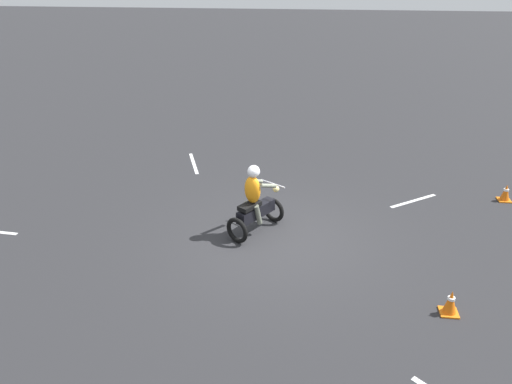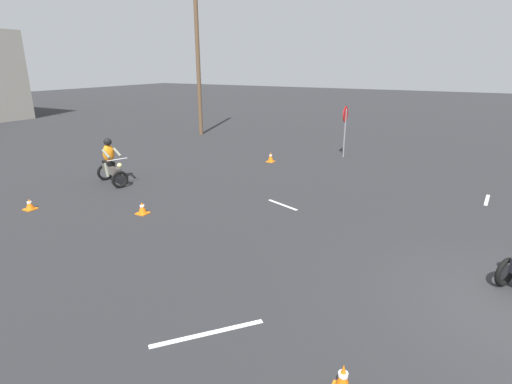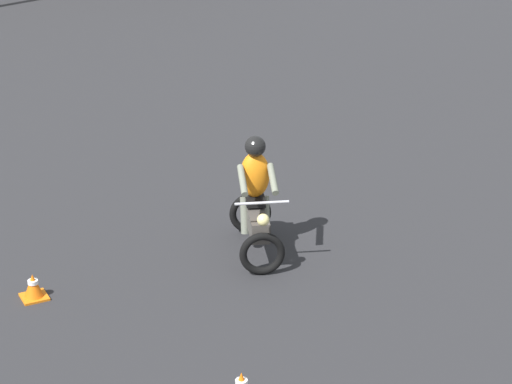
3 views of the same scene
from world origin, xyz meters
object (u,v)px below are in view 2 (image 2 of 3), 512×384
at_px(motorcycle_rider_background, 111,164).
at_px(traffic_cone_mid_center, 142,208).
at_px(traffic_cone_near_left, 343,380).
at_px(traffic_cone_mid_left, 271,157).
at_px(traffic_cone_far_left, 30,204).
at_px(utility_pole_near, 198,57).
at_px(stop_sign, 345,121).

xyz_separation_m(motorcycle_rider_background, traffic_cone_mid_center, (-1.74, -3.09, -0.56)).
bearing_deg(traffic_cone_near_left, traffic_cone_mid_left, 30.63).
xyz_separation_m(traffic_cone_far_left, utility_pole_near, (13.05, 3.24, 4.30)).
bearing_deg(traffic_cone_mid_center, utility_pole_near, 28.73).
xyz_separation_m(traffic_cone_mid_left, traffic_cone_far_left, (-8.73, 3.62, -0.05)).
height_order(stop_sign, traffic_cone_mid_center, stop_sign).
relative_size(stop_sign, traffic_cone_mid_center, 6.46).
bearing_deg(motorcycle_rider_background, utility_pole_near, -141.65).
xyz_separation_m(motorcycle_rider_background, stop_sign, (8.10, -6.03, 0.91)).
distance_m(motorcycle_rider_background, stop_sign, 10.14).
relative_size(traffic_cone_mid_center, traffic_cone_far_left, 1.08).
bearing_deg(utility_pole_near, stop_sign, -101.32).
xyz_separation_m(traffic_cone_mid_center, utility_pole_near, (11.72, 6.43, 4.29)).
distance_m(stop_sign, traffic_cone_mid_center, 10.38).
height_order(stop_sign, traffic_cone_mid_left, stop_sign).
bearing_deg(utility_pole_near, traffic_cone_mid_center, -151.27).
xyz_separation_m(motorcycle_rider_background, traffic_cone_near_left, (-5.42, -10.09, -0.50)).
bearing_deg(traffic_cone_far_left, utility_pole_near, 13.96).
bearing_deg(motorcycle_rider_background, traffic_cone_mid_left, 167.92).
distance_m(stop_sign, utility_pole_near, 9.96).
height_order(traffic_cone_near_left, traffic_cone_far_left, traffic_cone_near_left).
xyz_separation_m(traffic_cone_near_left, traffic_cone_mid_left, (11.08, 6.56, -0.02)).
bearing_deg(traffic_cone_far_left, stop_sign, -28.71).
distance_m(traffic_cone_near_left, utility_pole_near, 20.86).
bearing_deg(stop_sign, traffic_cone_far_left, 151.29).
xyz_separation_m(traffic_cone_near_left, traffic_cone_far_left, (2.35, 10.18, -0.07)).
bearing_deg(utility_pole_near, traffic_cone_far_left, -166.04).
relative_size(motorcycle_rider_background, traffic_cone_far_left, 5.02).
xyz_separation_m(stop_sign, traffic_cone_far_left, (-11.17, 6.12, -1.48)).
distance_m(traffic_cone_mid_center, traffic_cone_mid_left, 7.41).
bearing_deg(motorcycle_rider_background, traffic_cone_far_left, 18.29).
bearing_deg(traffic_cone_near_left, traffic_cone_mid_center, 62.25).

